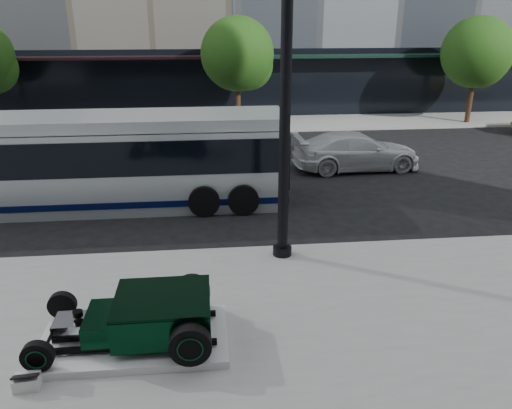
{
  "coord_description": "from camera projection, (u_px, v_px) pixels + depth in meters",
  "views": [
    {
      "loc": [
        -0.77,
        -13.75,
        5.78
      ],
      "look_at": [
        0.46,
        -1.75,
        1.2
      ],
      "focal_mm": 35.0,
      "sensor_mm": 36.0,
      "label": 1
    }
  ],
  "objects": [
    {
      "name": "street_trees",
      "position": [
        240.0,
        57.0,
        25.85
      ],
      "size": [
        29.8,
        3.8,
        5.7
      ],
      "color": "black",
      "rests_on": "sidewalk_far"
    },
    {
      "name": "display_plinth",
      "position": [
        135.0,
        340.0,
        9.18
      ],
      "size": [
        3.4,
        1.8,
        0.15
      ],
      "primitive_type": "cube",
      "color": "silver",
      "rests_on": "sidewalk_near"
    },
    {
      "name": "hot_rod",
      "position": [
        151.0,
        315.0,
        9.03
      ],
      "size": [
        3.22,
        2.0,
        0.81
      ],
      "color": "black",
      "rests_on": "display_plinth"
    },
    {
      "name": "info_plaque",
      "position": [
        27.0,
        381.0,
        8.06
      ],
      "size": [
        0.42,
        0.33,
        0.31
      ],
      "color": "silver",
      "rests_on": "sidewalk_near"
    },
    {
      "name": "transit_bus",
      "position": [
        95.0,
        161.0,
        15.73
      ],
      "size": [
        12.12,
        2.88,
        2.92
      ],
      "color": "silver",
      "rests_on": "ground"
    },
    {
      "name": "ground",
      "position": [
        235.0,
        222.0,
        14.92
      ],
      "size": [
        120.0,
        120.0,
        0.0
      ],
      "primitive_type": "plane",
      "color": "black",
      "rests_on": "ground"
    },
    {
      "name": "sidewalk_far",
      "position": [
        219.0,
        125.0,
        27.92
      ],
      "size": [
        70.0,
        4.0,
        0.12
      ],
      "primitive_type": "cube",
      "color": "gray",
      "rests_on": "ground"
    },
    {
      "name": "white_sedan",
      "position": [
        356.0,
        151.0,
        19.81
      ],
      "size": [
        5.16,
        2.33,
        1.47
      ],
      "primitive_type": "imported",
      "rotation": [
        0.0,
        0.0,
        1.63
      ],
      "color": "silver",
      "rests_on": "ground"
    },
    {
      "name": "lamppost",
      "position": [
        285.0,
        96.0,
        11.21
      ],
      "size": [
        0.47,
        0.47,
        8.6
      ],
      "color": "black",
      "rests_on": "sidewalk_near"
    }
  ]
}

